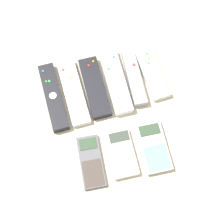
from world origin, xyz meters
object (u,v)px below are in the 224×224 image
remote_0 (53,97)px  remote_1 (73,92)px  calculator_2 (154,147)px  remote_5 (152,74)px  remote_3 (116,81)px  remote_4 (134,77)px  calculator_1 (121,154)px  remote_2 (95,87)px  calculator_0 (91,162)px

remote_0 → remote_1: 0.06m
calculator_2 → remote_5: bearing=76.2°
remote_3 → calculator_2: 0.23m
calculator_2 → remote_3: bearing=104.8°
remote_5 → remote_4: bearing=174.5°
remote_0 → remote_4: size_ratio=1.15×
remote_5 → calculator_1: bearing=-129.3°
remote_5 → calculator_1: (-0.16, -0.22, -0.00)m
remote_1 → remote_4: remote_4 is taller
remote_2 → calculator_1: size_ratio=1.44×
remote_5 → remote_2: bearing=176.5°
remote_0 → remote_4: (0.25, 0.00, -0.00)m
remote_1 → calculator_0: 0.22m
remote_2 → calculator_1: 0.22m
remote_0 → calculator_1: 0.27m
remote_1 → calculator_1: (0.09, -0.22, -0.00)m
remote_2 → calculator_1: (0.02, -0.22, -0.00)m
remote_0 → remote_4: same height
calculator_1 → remote_4: bearing=67.1°
remote_3 → remote_4: same height
remote_5 → remote_1: bearing=176.5°
remote_0 → calculator_1: size_ratio=1.59×
calculator_0 → remote_3: bearing=63.5°
remote_2 → remote_3: 0.07m
remote_1 → calculator_0: bearing=-90.8°
remote_3 → calculator_0: 0.26m
remote_0 → calculator_1: (0.15, -0.22, -0.00)m
remote_5 → calculator_1: 0.27m
remote_4 → calculator_1: bearing=-111.4°
calculator_2 → calculator_0: bearing=-179.2°
remote_0 → calculator_0: (0.06, -0.22, -0.01)m
remote_0 → calculator_0: size_ratio=1.43×
remote_1 → calculator_1: remote_1 is taller
remote_5 → calculator_1: size_ratio=1.26×
remote_2 → calculator_0: (-0.06, -0.22, -0.00)m
calculator_0 → calculator_2: calculator_2 is taller
remote_4 → remote_5: remote_4 is taller
remote_1 → remote_3: size_ratio=1.00×
remote_0 → calculator_0: 0.23m
remote_1 → calculator_0: remote_1 is taller
remote_1 → remote_5: size_ratio=1.24×
remote_0 → remote_5: bearing=-1.3°
remote_1 → calculator_1: 0.24m
remote_0 → remote_5: 0.31m
remote_3 → remote_0: bearing=-178.3°
remote_1 → remote_3: 0.13m
remote_2 → calculator_2: size_ratio=1.32×
remote_0 → remote_3: bearing=-0.3°
remote_3 → remote_5: size_ratio=1.24×
remote_3 → remote_5: (0.12, -0.00, -0.00)m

